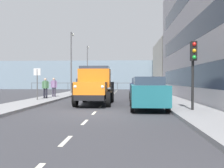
# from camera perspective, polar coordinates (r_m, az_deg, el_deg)

# --- Properties ---
(ground_plane) EXTENTS (80.00, 80.00, 0.00)m
(ground_plane) POSITION_cam_1_polar(r_m,az_deg,el_deg) (21.03, -0.73, -3.36)
(ground_plane) COLOR #38383D
(sidewalk_left) EXTENTS (2.27, 38.01, 0.15)m
(sidewalk_left) POSITION_cam_1_polar(r_m,az_deg,el_deg) (21.20, 12.15, -3.14)
(sidewalk_left) COLOR gray
(sidewalk_left) RESTS_ON ground_plane
(sidewalk_right) EXTENTS (2.27, 38.01, 0.15)m
(sidewalk_right) POSITION_cam_1_polar(r_m,az_deg,el_deg) (21.89, -13.20, -3.02)
(sidewalk_right) COLOR gray
(sidewalk_right) RESTS_ON ground_plane
(road_centreline_markings) EXTENTS (0.12, 34.28, 0.01)m
(road_centreline_markings) POSITION_cam_1_polar(r_m,az_deg,el_deg) (20.83, -0.77, -3.39)
(road_centreline_markings) COLOR silver
(road_centreline_markings) RESTS_ON ground_plane
(building_far_block) EXTENTS (7.91, 11.10, 7.07)m
(building_far_block) POSITION_cam_1_polar(r_m,az_deg,el_deg) (37.37, 16.33, 3.86)
(building_far_block) COLOR beige
(building_far_block) RESTS_ON ground_plane
(sea_horizon) EXTENTS (80.00, 0.80, 5.00)m
(sea_horizon) POSITION_cam_1_polar(r_m,az_deg,el_deg) (42.96, 1.44, 2.12)
(sea_horizon) COLOR gray
(sea_horizon) RESTS_ON ground_plane
(seawall_railing) EXTENTS (28.08, 0.08, 1.20)m
(seawall_railing) POSITION_cam_1_polar(r_m,az_deg,el_deg) (39.35, 1.25, -0.07)
(seawall_railing) COLOR #4C5156
(seawall_railing) RESTS_ON ground_plane
(truck_vintage_orange) EXTENTS (2.17, 5.64, 2.43)m
(truck_vintage_orange) POSITION_cam_1_polar(r_m,az_deg,el_deg) (15.57, -4.02, -0.49)
(truck_vintage_orange) COLOR black
(truck_vintage_orange) RESTS_ON ground_plane
(car_teal_kerbside_near) EXTENTS (1.87, 4.57, 1.72)m
(car_teal_kerbside_near) POSITION_cam_1_polar(r_m,az_deg,el_deg) (13.31, 8.23, -1.93)
(car_teal_kerbside_near) COLOR #1E6670
(car_teal_kerbside_near) RESTS_ON ground_plane
(car_navy_kerbside_1) EXTENTS (1.83, 4.01, 1.72)m
(car_navy_kerbside_1) POSITION_cam_1_polar(r_m,az_deg,el_deg) (19.50, 6.73, -1.06)
(car_navy_kerbside_1) COLOR navy
(car_navy_kerbside_1) RESTS_ON ground_plane
(car_black_oppositeside_0) EXTENTS (1.86, 3.94, 1.72)m
(car_black_oppositeside_0) POSITION_cam_1_polar(r_m,az_deg,el_deg) (24.81, -6.23, -0.66)
(car_black_oppositeside_0) COLOR black
(car_black_oppositeside_0) RESTS_ON ground_plane
(pedestrian_couple_a) EXTENTS (0.53, 0.34, 1.57)m
(pedestrian_couple_a) POSITION_cam_1_polar(r_m,az_deg,el_deg) (20.14, -15.13, -0.54)
(pedestrian_couple_a) COLOR black
(pedestrian_couple_a) RESTS_ON sidewalk_right
(pedestrian_in_dark_coat) EXTENTS (0.53, 0.34, 1.60)m
(pedestrian_in_dark_coat) POSITION_cam_1_polar(r_m,az_deg,el_deg) (21.61, -13.28, -0.38)
(pedestrian_in_dark_coat) COLOR #383342
(pedestrian_in_dark_coat) RESTS_ON sidewalk_right
(traffic_light_near) EXTENTS (0.28, 0.41, 3.20)m
(traffic_light_near) POSITION_cam_1_polar(r_m,az_deg,el_deg) (12.15, 18.26, 5.21)
(traffic_light_near) COLOR black
(traffic_light_near) RESTS_ON sidewalk_left
(lamp_post_promenade) EXTENTS (0.32, 1.14, 6.74)m
(lamp_post_promenade) POSITION_cam_1_polar(r_m,az_deg,el_deg) (27.87, -9.34, 6.19)
(lamp_post_promenade) COLOR #59595B
(lamp_post_promenade) RESTS_ON sidewalk_right
(lamp_post_far) EXTENTS (0.32, 1.14, 6.90)m
(lamp_post_far) POSITION_cam_1_polar(r_m,az_deg,el_deg) (39.67, -5.67, 4.72)
(lamp_post_far) COLOR #59595B
(lamp_post_far) RESTS_ON sidewalk_right
(street_sign) EXTENTS (0.50, 0.07, 2.25)m
(street_sign) POSITION_cam_1_polar(r_m,az_deg,el_deg) (18.36, -16.88, 1.25)
(street_sign) COLOR #4C4C4C
(street_sign) RESTS_ON sidewalk_right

